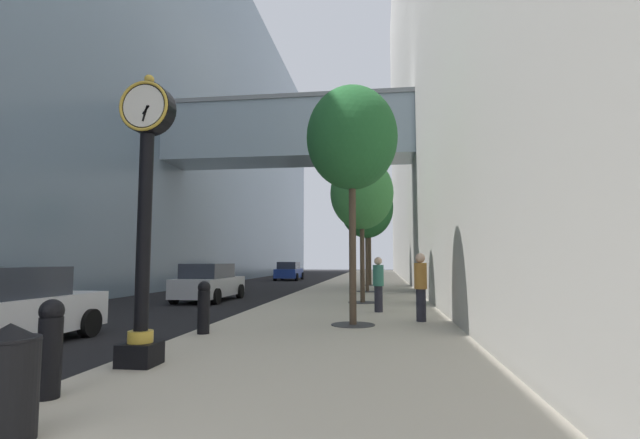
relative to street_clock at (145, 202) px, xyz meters
The scene contains 17 objects.
ground_plane 22.15m from the street_clock, 91.54° to the left, with size 110.00×110.00×0.00m, color black.
sidewalk_right 25.24m from the street_clock, 84.30° to the left, with size 6.17×80.00×0.14m, color #BCB29E.
building_block_left 30.10m from the street_clock, 117.34° to the left, with size 23.35×80.00×27.22m.
building_block_right 31.59m from the street_clock, 68.03° to the left, with size 9.00×80.00×38.41m.
street_clock is the anchor object (origin of this frame).
bollard_nearest 2.59m from the street_clock, 96.75° to the right, with size 0.28×0.28×1.16m.
bollard_third 3.63m from the street_clock, 93.77° to the left, with size 0.28×0.28×1.16m.
street_tree_near 6.11m from the street_clock, 58.17° to the left, with size 2.35×2.35×6.14m.
street_tree_mid_near 11.42m from the street_clock, 74.59° to the left, with size 2.45×2.45×5.63m.
street_tree_mid_far 17.30m from the street_clock, 79.95° to the left, with size 2.75×2.75×5.92m.
street_tree_far 23.30m from the street_clock, 82.56° to the left, with size 2.43×2.43×6.14m.
trash_bin 3.57m from the street_clock, 83.31° to the right, with size 0.53×0.53×1.05m.
pedestrian_walking 8.77m from the street_clock, 65.13° to the left, with size 0.47×0.47×1.71m.
pedestrian_by_clock 7.63m from the street_clock, 50.41° to the left, with size 0.48×0.48×1.81m.
car_silver_near 12.98m from the street_clock, 106.62° to the left, with size 2.04×4.41×1.61m.
car_blue_mid 33.13m from the street_clock, 97.49° to the left, with size 2.09×4.12×1.59m.
car_white_far 4.60m from the street_clock, 157.68° to the left, with size 2.06×4.34×1.62m.
Camera 1 is at (4.31, -1.75, 1.77)m, focal length 25.64 mm.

